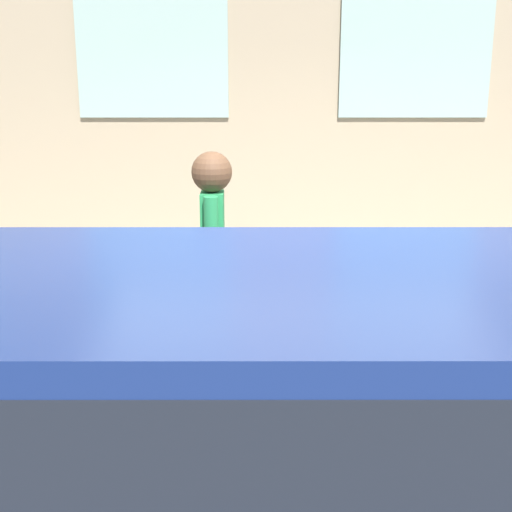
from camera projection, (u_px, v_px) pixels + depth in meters
The scene contains 5 objects.
ground_plane at pixel (299, 464), 4.29m from camera, with size 80.00×80.00×0.00m, color #514F4C.
sidewalk at pixel (288, 355), 5.68m from camera, with size 2.93×60.00×0.16m.
fire_hydrant at pixel (299, 335), 4.69m from camera, with size 0.30×0.42×0.87m.
person at pixel (213, 251), 4.68m from camera, with size 0.40×0.26×1.64m.
parked_truck_navy_near at pixel (271, 431), 2.87m from camera, with size 1.82×4.65×1.57m.
Camera 1 is at (-3.80, 0.26, 2.35)m, focal length 50.00 mm.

